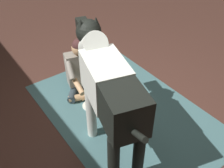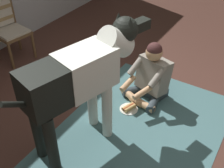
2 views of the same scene
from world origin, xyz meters
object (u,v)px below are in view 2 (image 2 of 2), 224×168
(dining_chair_right_of_pair, at_px, (7,26))
(large_dog, at_px, (81,76))
(person_sitting_on_floor, at_px, (151,77))
(hot_dog_on_plate, at_px, (129,108))

(dining_chair_right_of_pair, xyz_separation_m, large_dog, (-0.81, -2.05, 0.32))
(dining_chair_right_of_pair, bearing_deg, large_dog, -111.49)
(dining_chair_right_of_pair, xyz_separation_m, person_sitting_on_floor, (0.23, -2.34, -0.21))
(person_sitting_on_floor, bearing_deg, large_dog, 164.35)
(person_sitting_on_floor, height_order, hot_dog_on_plate, person_sitting_on_floor)
(dining_chair_right_of_pair, relative_size, person_sitting_on_floor, 1.21)
(person_sitting_on_floor, bearing_deg, hot_dog_on_plate, 164.35)
(large_dog, xyz_separation_m, hot_dog_on_plate, (0.67, -0.19, -0.84))
(large_dog, bearing_deg, dining_chair_right_of_pair, 68.51)
(person_sitting_on_floor, relative_size, large_dog, 0.48)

